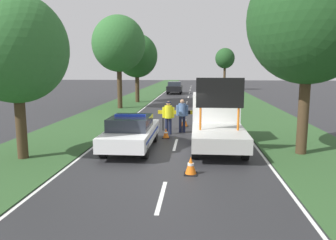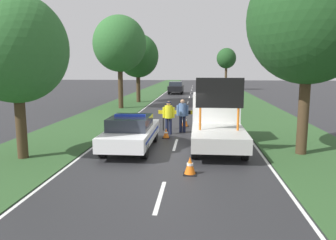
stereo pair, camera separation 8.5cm
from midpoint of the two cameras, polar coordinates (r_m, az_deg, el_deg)
ground_plane at (r=13.71m, az=0.77°, el=-5.62°), size 160.00×160.00×0.00m
lane_markings at (r=31.61m, az=3.13°, el=2.76°), size 7.30×73.46×0.01m
grass_verge_left at (r=34.09m, az=-6.64°, el=3.20°), size 4.28×120.00×0.03m
grass_verge_right at (r=33.76m, az=13.19°, el=2.96°), size 4.28×120.00×0.03m
police_car at (r=14.16m, az=-6.60°, el=-2.07°), size 1.88×4.82×1.54m
work_truck at (r=14.93m, az=8.28°, el=-0.10°), size 2.15×5.39×3.09m
road_barrier at (r=18.19m, az=2.37°, el=1.04°), size 2.71×0.08×1.14m
police_officer at (r=17.16m, az=-0.08°, el=0.92°), size 0.63×0.40×1.75m
pedestrian_civilian at (r=17.72m, az=2.35°, el=1.22°), size 0.65×0.41×1.80m
traffic_cone_near_police at (r=16.34m, az=-0.51°, el=-2.31°), size 0.36×0.36×0.51m
traffic_cone_centre_front at (r=10.89m, az=3.76°, el=-7.92°), size 0.44×0.44×0.60m
traffic_cone_near_truck at (r=19.58m, az=2.73°, el=-0.17°), size 0.49×0.49×0.67m
queued_car_suv_grey at (r=24.29m, az=7.08°, el=2.79°), size 1.92×4.62×1.58m
queued_car_wagon_maroon at (r=30.78m, az=7.00°, el=4.08°), size 1.78×4.18×1.60m
queued_car_van_white at (r=37.49m, az=6.27°, el=4.91°), size 1.87×4.57×1.50m
queued_car_sedan_black at (r=44.45m, az=1.11°, el=5.69°), size 1.91×4.43×1.62m
roadside_tree_near_left at (r=13.54m, az=-25.19°, el=11.15°), size 3.85×3.85×6.21m
roadside_tree_near_right at (r=14.15m, az=23.25°, el=15.77°), size 4.73×4.73×7.81m
roadside_tree_mid_left at (r=52.19m, az=9.84°, el=10.49°), size 2.98×2.98×6.49m
roadside_tree_mid_right at (r=28.50m, az=-8.67°, el=12.97°), size 4.48×4.48×7.83m
roadside_tree_far_left at (r=33.35m, az=-5.53°, el=11.05°), size 4.12×4.12×6.83m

